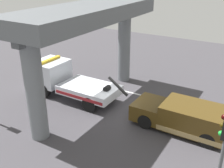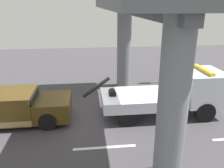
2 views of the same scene
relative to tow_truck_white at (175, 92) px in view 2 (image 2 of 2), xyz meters
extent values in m
cube|color=#423F44|center=(-3.94, 0.00, -1.25)|extent=(60.00, 40.00, 0.10)
cube|color=silver|center=(-3.94, -2.71, -1.20)|extent=(2.60, 0.16, 0.01)
cube|color=silver|center=(-1.93, 0.00, -0.28)|extent=(3.84, 2.41, 0.55)
cube|color=silver|center=(1.40, 0.00, 0.27)|extent=(2.05, 2.31, 1.65)
cube|color=black|center=(2.01, 0.00, 0.64)|extent=(0.06, 2.21, 0.66)
cube|color=maroon|center=(-1.93, 1.21, -0.36)|extent=(3.65, 0.03, 0.20)
cylinder|color=black|center=(-4.12, 0.01, 0.46)|extent=(1.41, 0.18, 1.07)
cylinder|color=black|center=(-3.31, 0.00, 0.12)|extent=(0.36, 0.45, 0.36)
cube|color=yellow|center=(1.40, 0.00, 1.18)|extent=(0.24, 1.92, 0.16)
cylinder|color=black|center=(1.20, 1.04, -0.70)|extent=(1.00, 0.32, 1.00)
cylinder|color=black|center=(1.20, -1.04, -0.70)|extent=(1.00, 0.32, 1.00)
cylinder|color=black|center=(-2.70, 1.04, -0.70)|extent=(1.00, 0.32, 1.00)
cylinder|color=black|center=(-2.70, -1.04, -0.70)|extent=(1.00, 0.32, 1.00)
cube|color=#4C3814|center=(-6.29, 0.00, -0.50)|extent=(1.73, 2.11, 0.95)
cube|color=black|center=(-7.14, 0.00, 0.00)|extent=(0.06, 1.94, 0.59)
cube|color=#9E8451|center=(-8.89, 0.00, -0.79)|extent=(3.48, 2.22, 0.28)
cylinder|color=black|center=(-6.44, 0.96, -0.78)|extent=(0.84, 0.28, 0.84)
cylinder|color=black|center=(-6.45, -0.96, -0.78)|extent=(0.84, 0.28, 0.84)
cylinder|color=slate|center=(-1.98, 4.59, 1.49)|extent=(0.95, 0.95, 5.39)
cylinder|color=slate|center=(-1.98, -4.59, 1.49)|extent=(0.95, 0.95, 5.39)
cube|color=#4A4E52|center=(-1.98, 0.00, 4.01)|extent=(0.50, 10.79, 0.36)
cylinder|color=#515456|center=(2.56, 5.02, 0.69)|extent=(0.12, 0.12, 3.77)
cube|color=black|center=(2.56, 5.02, 3.02)|extent=(0.28, 0.32, 0.90)
sphere|color=#360605|center=(2.72, 5.02, 3.32)|extent=(0.18, 0.18, 0.18)
sphere|color=gold|center=(2.72, 5.02, 3.02)|extent=(0.18, 0.18, 0.18)
sphere|color=black|center=(2.72, 5.02, 2.72)|extent=(0.18, 0.18, 0.18)
camera|label=1|loc=(-11.53, 12.92, 7.20)|focal=43.06mm
camera|label=2|loc=(-4.56, -10.78, 4.41)|focal=36.97mm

